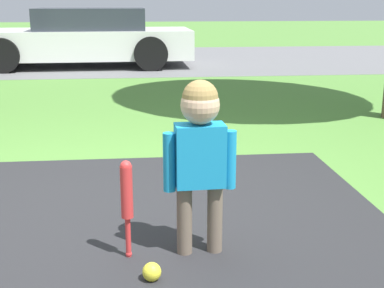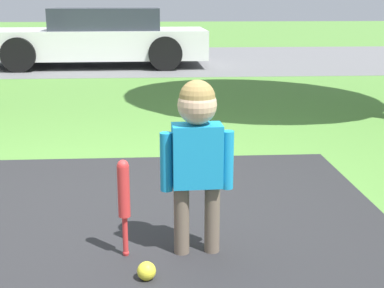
{
  "view_description": "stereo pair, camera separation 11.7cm",
  "coord_description": "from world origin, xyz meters",
  "px_view_note": "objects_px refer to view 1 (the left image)",
  "views": [
    {
      "loc": [
        0.3,
        -3.52,
        1.35
      ],
      "look_at": [
        0.62,
        -0.44,
        0.51
      ],
      "focal_mm": 50.0,
      "sensor_mm": 36.0,
      "label": 1
    },
    {
      "loc": [
        0.41,
        -3.53,
        1.35
      ],
      "look_at": [
        0.62,
        -0.44,
        0.51
      ],
      "focal_mm": 50.0,
      "sensor_mm": 36.0,
      "label": 2
    }
  ],
  "objects_px": {
    "sports_ball": "(152,272)",
    "child": "(200,144)",
    "parked_car": "(83,38)",
    "baseball_bat": "(127,196)"
  },
  "relations": [
    {
      "from": "sports_ball",
      "to": "child",
      "type": "bearing_deg",
      "value": 46.1
    },
    {
      "from": "parked_car",
      "to": "sports_ball",
      "type": "bearing_deg",
      "value": 96.04
    },
    {
      "from": "child",
      "to": "sports_ball",
      "type": "relative_size",
      "value": 10.07
    },
    {
      "from": "baseball_bat",
      "to": "sports_ball",
      "type": "distance_m",
      "value": 0.42
    },
    {
      "from": "baseball_bat",
      "to": "sports_ball",
      "type": "bearing_deg",
      "value": -66.28
    },
    {
      "from": "child",
      "to": "parked_car",
      "type": "height_order",
      "value": "parked_car"
    },
    {
      "from": "parked_car",
      "to": "baseball_bat",
      "type": "bearing_deg",
      "value": 95.49
    },
    {
      "from": "child",
      "to": "parked_car",
      "type": "xyz_separation_m",
      "value": [
        -1.38,
        8.61,
        -0.05
      ]
    },
    {
      "from": "sports_ball",
      "to": "parked_car",
      "type": "distance_m",
      "value": 8.97
    },
    {
      "from": "child",
      "to": "sports_ball",
      "type": "height_order",
      "value": "child"
    }
  ]
}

